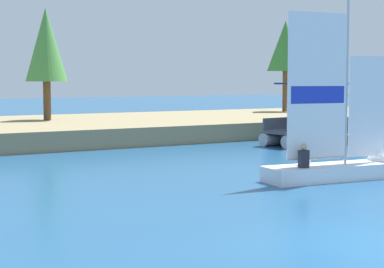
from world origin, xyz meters
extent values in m
plane|color=navy|center=(0.00, 0.00, 0.00)|extent=(200.00, 200.00, 0.00)
cube|color=#897A56|center=(0.00, 24.34, 0.46)|extent=(80.00, 12.91, 0.91)
cylinder|color=brown|center=(1.90, 25.63, 1.97)|extent=(0.41, 0.41, 2.11)
cone|color=#47893D|center=(1.90, 25.63, 5.02)|extent=(2.26, 2.26, 4.00)
cylinder|color=brown|center=(19.20, 26.54, 2.32)|extent=(0.33, 0.33, 2.81)
cone|color=#387F33|center=(19.20, 26.54, 5.46)|extent=(2.52, 2.52, 3.46)
cube|color=brown|center=(13.00, 16.03, 0.25)|extent=(1.41, 4.69, 0.49)
cube|color=white|center=(4.79, 6.26, 0.24)|extent=(4.66, 1.74, 0.48)
cylinder|color=#B7B7BC|center=(5.24, 6.21, 3.23)|extent=(0.08, 0.08, 5.49)
cube|color=white|center=(4.17, 6.33, 2.94)|extent=(2.15, 0.27, 4.41)
cube|color=#1E33B2|center=(4.17, 6.33, 2.66)|extent=(1.94, 0.25, 0.53)
cube|color=white|center=(6.04, 6.12, 2.27)|extent=(1.41, 0.19, 3.17)
cylinder|color=#B7B7BC|center=(4.17, 6.33, 0.70)|extent=(2.16, 0.30, 0.06)
cube|color=#26262D|center=(3.48, 6.13, 0.75)|extent=(0.30, 0.23, 0.53)
sphere|color=tan|center=(3.48, 6.13, 1.12)|extent=(0.20, 0.20, 0.20)
cube|color=silver|center=(3.96, 6.63, 0.75)|extent=(0.30, 0.23, 0.53)
sphere|color=tan|center=(3.96, 6.63, 1.13)|extent=(0.20, 0.20, 0.20)
cylinder|color=#B2B2B7|center=(11.70, 15.77, 0.30)|extent=(5.60, 1.33, 0.60)
cylinder|color=#B2B2B7|center=(11.89, 14.35, 0.30)|extent=(5.60, 1.33, 0.60)
cube|color=#474C56|center=(11.80, 15.06, 0.65)|extent=(5.57, 2.72, 0.10)
cube|color=#474C56|center=(11.68, 15.98, 1.00)|extent=(5.09, 0.77, 0.60)
cube|color=#474C56|center=(11.92, 14.15, 1.00)|extent=(5.09, 0.77, 0.60)
cylinder|color=#B2B2B7|center=(13.46, 15.28, 1.80)|extent=(0.06, 0.06, 2.20)
cylinder|color=#B2B2B7|center=(10.14, 14.84, 1.80)|extent=(0.06, 0.06, 2.20)
cube|color=#1E234C|center=(11.80, 15.06, 2.94)|extent=(3.99, 2.31, 0.08)
camera|label=1|loc=(-9.03, -8.44, 3.11)|focal=59.63mm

